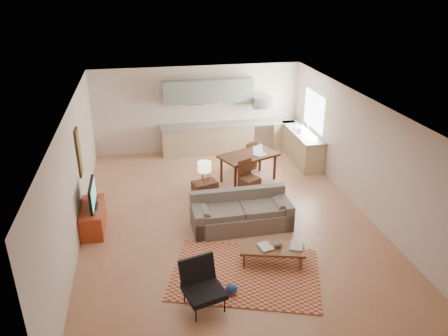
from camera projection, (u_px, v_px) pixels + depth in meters
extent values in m
plane|color=#A86E4F|center=(226.00, 218.00, 10.20)|extent=(9.00, 9.00, 0.00)
plane|color=white|center=(227.00, 106.00, 9.11)|extent=(9.00, 9.00, 0.00)
plane|color=beige|center=(198.00, 109.00, 13.69)|extent=(6.50, 0.00, 6.50)
plane|color=beige|center=(296.00, 302.00, 5.62)|extent=(6.50, 0.00, 6.50)
plane|color=beige|center=(74.00, 177.00, 9.08)|extent=(0.00, 9.00, 9.00)
plane|color=beige|center=(362.00, 154.00, 10.23)|extent=(0.00, 9.00, 9.00)
cube|color=#A5A8AD|center=(261.00, 135.00, 14.12)|extent=(0.62, 0.62, 0.90)
cube|color=#A5A8AD|center=(263.00, 102.00, 13.69)|extent=(0.62, 0.40, 0.35)
cube|color=slate|center=(208.00, 91.00, 13.35)|extent=(2.80, 0.34, 0.70)
cube|color=white|center=(314.00, 111.00, 12.83)|extent=(0.02, 1.40, 1.05)
cube|color=maroon|center=(246.00, 273.00, 8.29)|extent=(3.22, 2.68, 0.02)
imported|color=maroon|center=(260.00, 248.00, 8.40)|extent=(0.35, 0.40, 0.03)
imported|color=navy|center=(290.00, 245.00, 8.50)|extent=(0.49, 0.51, 0.02)
imported|color=black|center=(278.00, 243.00, 8.44)|extent=(0.19, 0.19, 0.18)
imported|color=#F0E7B9|center=(296.00, 126.00, 13.25)|extent=(0.11, 0.11, 0.19)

